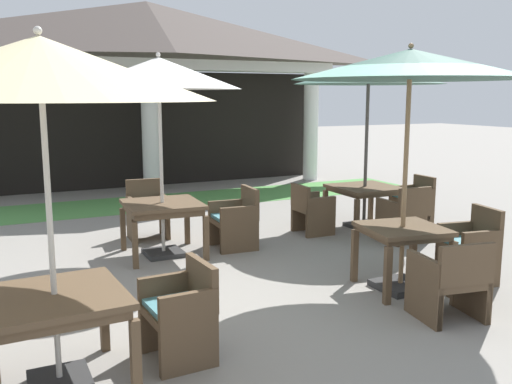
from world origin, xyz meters
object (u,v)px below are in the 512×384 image
Objects in this scene: patio_chair_near_foreground_east at (236,220)px; patio_chair_mid_right_south at (450,281)px; patio_chair_mid_right_east at (471,247)px; patio_table_far_back at (55,306)px; patio_table_near_foreground at (162,209)px; patio_chair_mid_left_east at (413,200)px; patio_umbrella_mid_right at (410,67)px; patio_chair_far_back_east at (181,313)px; patio_umbrella_near_foreground at (159,75)px; patio_table_mid_left at (365,191)px; patio_umbrella_mid_left at (369,76)px; patio_chair_mid_left_south at (404,216)px; patio_table_mid_right at (403,235)px; patio_chair_near_foreground_north at (147,211)px; patio_umbrella_far_back at (40,71)px; patio_chair_mid_left_west at (311,210)px.

patio_chair_near_foreground_east is 1.08× the size of patio_chair_mid_right_south.
patio_table_far_back is at bearing 105.27° from patio_chair_mid_right_east.
patio_table_near_foreground is 1.34× the size of patio_chair_mid_left_east.
patio_chair_far_back_east is (-2.82, -0.56, -2.09)m from patio_umbrella_mid_right.
patio_umbrella_near_foreground is at bearing 60.75° from patio_table_far_back.
patio_table_mid_left is 0.38× the size of patio_umbrella_mid_left.
patio_chair_mid_left_south is at bearing 48.81° from patio_umbrella_mid_right.
patio_table_mid_left is 1.90m from patio_umbrella_mid_left.
patio_table_near_foreground is 0.39× the size of patio_umbrella_mid_right.
patio_chair_near_foreground_east is at bearing 111.58° from patio_table_mid_right.
patio_table_far_back is at bearing -119.25° from patio_table_near_foreground.
patio_umbrella_near_foreground is 4.16m from patio_chair_mid_left_south.
patio_table_mid_right is at bearing -51.12° from patio_umbrella_near_foreground.
patio_chair_mid_left_east is at bearing 46.74° from patio_umbrella_mid_right.
patio_umbrella_near_foreground is 2.32m from patio_chair_near_foreground_east.
patio_umbrella_mid_right is at bearing -51.12° from patio_table_near_foreground.
patio_umbrella_mid_right reaches higher than patio_table_near_foreground.
patio_umbrella_near_foreground reaches higher than patio_table_mid_right.
patio_umbrella_near_foreground is 3.12× the size of patio_chair_near_foreground_east.
patio_umbrella_near_foreground reaches higher than patio_table_near_foreground.
patio_chair_far_back_east is (-2.66, 0.34, 0.01)m from patio_chair_mid_right_south.
patio_chair_mid_left_south is at bearing -91.59° from patio_table_mid_left.
patio_umbrella_mid_left reaches higher than patio_chair_near_foreground_north.
patio_chair_mid_right_east is at bearing 5.54° from patio_umbrella_far_back.
patio_umbrella_near_foreground is at bearing 57.35° from patio_chair_mid_right_east.
patio_chair_mid_left_east is (4.49, -0.93, -0.04)m from patio_chair_near_foreground_north.
patio_umbrella_near_foreground is at bearing 128.88° from patio_umbrella_mid_right.
patio_umbrella_far_back reaches higher than patio_chair_mid_left_south.
patio_chair_mid_left_west is at bearing 80.33° from patio_umbrella_mid_right.
patio_chair_far_back_east reaches higher than patio_chair_mid_right_south.
patio_chair_near_foreground_east is at bearing -174.65° from patio_table_mid_left.
patio_table_near_foreground is 4.00m from patio_umbrella_mid_left.
patio_chair_near_foreground_east is 0.32× the size of patio_umbrella_mid_right.
patio_umbrella_mid_left is at bearing 90.00° from patio_chair_mid_left_west.
patio_chair_mid_right_east is at bearing 151.93° from patio_chair_mid_left_east.
patio_chair_mid_right_east is (0.44, -2.88, 0.03)m from patio_chair_mid_left_west.
patio_umbrella_mid_left is at bearing 75.22° from patio_chair_mid_right_south.
patio_umbrella_far_back reaches higher than patio_table_mid_left.
patio_umbrella_near_foreground is 3.32× the size of patio_chair_far_back_east.
patio_table_far_back is at bearing 119.04° from patio_chair_mid_left_east.
patio_table_mid_left is 3.61m from patio_umbrella_mid_right.
patio_umbrella_far_back is at bearing 70.13° from patio_chair_near_foreground_north.
patio_chair_mid_left_west is at bearing 90.00° from patio_chair_mid_left_east.
patio_chair_mid_left_south is at bearing 44.79° from patio_chair_mid_left_west.
patio_umbrella_mid_right is (2.05, -2.54, 1.85)m from patio_table_near_foreground.
patio_chair_mid_right_south is at bearing -100.20° from patio_chair_far_back_east.
patio_chair_mid_right_east is 0.34× the size of patio_umbrella_far_back.
patio_chair_mid_right_south is 0.79× the size of patio_table_far_back.
patio_chair_mid_left_west is 0.96× the size of patio_chair_far_back_east.
patio_table_mid_right is (2.05, -2.54, -1.83)m from patio_umbrella_near_foreground.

